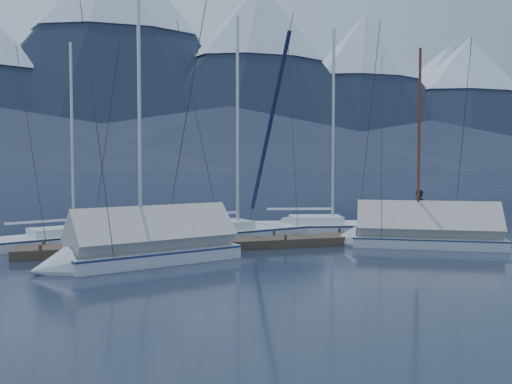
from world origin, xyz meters
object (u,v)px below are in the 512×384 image
Objects in this scene: sailboat_open_mid at (249,234)px; sailboat_covered_far at (137,250)px; sailboat_open_left at (85,239)px; sailboat_open_right at (344,230)px; sailboat_covered_near at (414,235)px; person at (420,211)px.

sailboat_open_mid is 7.11m from sailboat_covered_far.
sailboat_open_right reaches higher than sailboat_open_left.
sailboat_covered_far is (-5.24, -4.79, 0.28)m from sailboat_open_mid.
sailboat_open_right is at bearing 102.79° from sailboat_covered_near.
sailboat_covered_far is (1.71, -5.45, 0.31)m from sailboat_open_left.
sailboat_open_mid is 1.21× the size of sailboat_covered_near.
sailboat_covered_near is 2.20m from person.
sailboat_open_left is 0.85× the size of sailboat_open_mid.
person is at bearing -50.30° from sailboat_open_right.
sailboat_open_left is at bearing 174.60° from sailboat_open_mid.
sailboat_open_left is at bearing 178.19° from sailboat_open_right.
sailboat_open_left is 5.72m from sailboat_covered_far.
sailboat_open_right is at bearing 41.25° from person.
sailboat_open_left is 4.89× the size of person.
sailboat_covered_near is (0.98, -4.33, 0.25)m from sailboat_open_right.
sailboat_covered_near is at bearing -34.86° from sailboat_open_mid.
sailboat_open_mid is 7.08m from sailboat_covered_near.
sailboat_open_right is 4.45m from sailboat_covered_near.
person is (1.31, 1.57, 0.83)m from sailboat_covered_near.
sailboat_covered_near is at bearing 3.88° from sailboat_covered_far.
person is at bearing 50.12° from sailboat_covered_near.
sailboat_open_right is (4.82, 0.29, -0.00)m from sailboat_open_mid.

